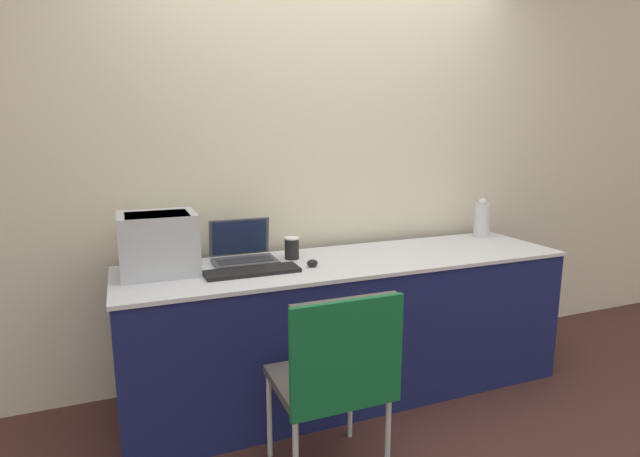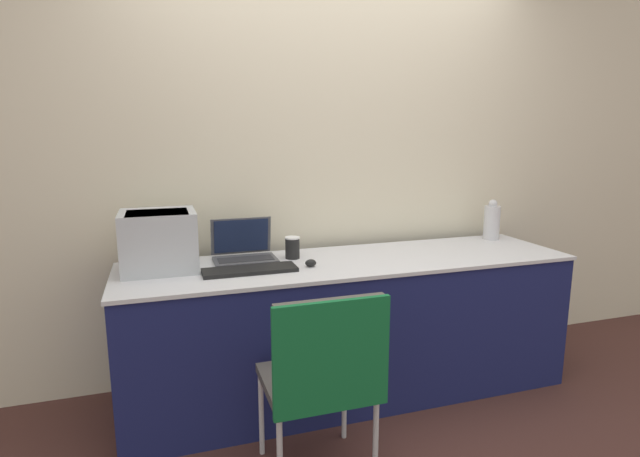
{
  "view_description": "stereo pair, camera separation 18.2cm",
  "coord_description": "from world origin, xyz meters",
  "px_view_note": "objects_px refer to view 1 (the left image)",
  "views": [
    {
      "loc": [
        -1.16,
        -2.11,
        1.49
      ],
      "look_at": [
        -0.17,
        0.35,
        0.97
      ],
      "focal_mm": 28.0,
      "sensor_mm": 36.0,
      "label": 1
    },
    {
      "loc": [
        -0.99,
        -2.17,
        1.49
      ],
      "look_at": [
        -0.17,
        0.35,
        0.97
      ],
      "focal_mm": 28.0,
      "sensor_mm": 36.0,
      "label": 2
    }
  ],
  "objects_px": {
    "mouse": "(312,263)",
    "metal_pitcher": "(482,219)",
    "chair": "(337,368)",
    "external_keyboard": "(252,271)",
    "laptop_left": "(243,252)",
    "coffee_cup": "(292,248)",
    "printer": "(158,241)"
  },
  "relations": [
    {
      "from": "mouse",
      "to": "chair",
      "type": "relative_size",
      "value": 0.07
    },
    {
      "from": "coffee_cup",
      "to": "mouse",
      "type": "bearing_deg",
      "value": -77.25
    },
    {
      "from": "coffee_cup",
      "to": "laptop_left",
      "type": "bearing_deg",
      "value": 170.24
    },
    {
      "from": "printer",
      "to": "mouse",
      "type": "xyz_separation_m",
      "value": [
        0.75,
        -0.18,
        -0.14
      ]
    },
    {
      "from": "coffee_cup",
      "to": "external_keyboard",
      "type": "bearing_deg",
      "value": -144.05
    },
    {
      "from": "mouse",
      "to": "metal_pitcher",
      "type": "bearing_deg",
      "value": 12.31
    },
    {
      "from": "external_keyboard",
      "to": "coffee_cup",
      "type": "bearing_deg",
      "value": 35.95
    },
    {
      "from": "mouse",
      "to": "chair",
      "type": "height_order",
      "value": "chair"
    },
    {
      "from": "external_keyboard",
      "to": "metal_pitcher",
      "type": "relative_size",
      "value": 1.81
    },
    {
      "from": "mouse",
      "to": "chair",
      "type": "distance_m",
      "value": 0.71
    },
    {
      "from": "external_keyboard",
      "to": "printer",
      "type": "bearing_deg",
      "value": 157.41
    },
    {
      "from": "laptop_left",
      "to": "coffee_cup",
      "type": "distance_m",
      "value": 0.27
    },
    {
      "from": "laptop_left",
      "to": "mouse",
      "type": "xyz_separation_m",
      "value": [
        0.31,
        -0.25,
        -0.03
      ]
    },
    {
      "from": "external_keyboard",
      "to": "coffee_cup",
      "type": "distance_m",
      "value": 0.34
    },
    {
      "from": "external_keyboard",
      "to": "mouse",
      "type": "bearing_deg",
      "value": -0.11
    },
    {
      "from": "printer",
      "to": "mouse",
      "type": "distance_m",
      "value": 0.79
    },
    {
      "from": "coffee_cup",
      "to": "chair",
      "type": "xyz_separation_m",
      "value": [
        -0.09,
        -0.84,
        -0.31
      ]
    },
    {
      "from": "printer",
      "to": "laptop_left",
      "type": "distance_m",
      "value": 0.46
    },
    {
      "from": "coffee_cup",
      "to": "mouse",
      "type": "relative_size",
      "value": 2.04
    },
    {
      "from": "printer",
      "to": "metal_pitcher",
      "type": "xyz_separation_m",
      "value": [
        2.08,
        0.11,
        -0.05
      ]
    },
    {
      "from": "printer",
      "to": "metal_pitcher",
      "type": "height_order",
      "value": "printer"
    },
    {
      "from": "laptop_left",
      "to": "coffee_cup",
      "type": "bearing_deg",
      "value": -9.76
    },
    {
      "from": "laptop_left",
      "to": "coffee_cup",
      "type": "height_order",
      "value": "laptop_left"
    },
    {
      "from": "printer",
      "to": "metal_pitcher",
      "type": "bearing_deg",
      "value": 3.05
    },
    {
      "from": "laptop_left",
      "to": "chair",
      "type": "height_order",
      "value": "laptop_left"
    },
    {
      "from": "metal_pitcher",
      "to": "chair",
      "type": "distance_m",
      "value": 1.78
    },
    {
      "from": "external_keyboard",
      "to": "chair",
      "type": "distance_m",
      "value": 0.72
    },
    {
      "from": "external_keyboard",
      "to": "laptop_left",
      "type": "bearing_deg",
      "value": 87.4
    },
    {
      "from": "mouse",
      "to": "printer",
      "type": "bearing_deg",
      "value": 166.56
    },
    {
      "from": "laptop_left",
      "to": "coffee_cup",
      "type": "relative_size",
      "value": 2.77
    },
    {
      "from": "coffee_cup",
      "to": "metal_pitcher",
      "type": "bearing_deg",
      "value": 3.73
    },
    {
      "from": "coffee_cup",
      "to": "metal_pitcher",
      "type": "height_order",
      "value": "metal_pitcher"
    }
  ]
}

